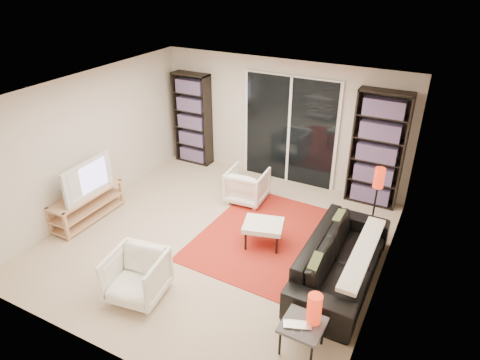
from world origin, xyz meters
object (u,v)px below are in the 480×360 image
at_px(bookshelf_right, 378,150).
at_px(side_table, 303,327).
at_px(sofa, 341,260).
at_px(bookshelf_left, 193,119).
at_px(armchair_back, 247,185).
at_px(armchair_front, 137,276).
at_px(floor_lamp, 378,186).
at_px(ottoman, 263,226).
at_px(tv_stand, 87,205).

relative_size(bookshelf_right, side_table, 4.37).
bearing_deg(sofa, bookshelf_left, 59.23).
relative_size(sofa, armchair_back, 3.29).
bearing_deg(bookshelf_right, side_table, -89.23).
bearing_deg(armchair_back, side_table, 123.23).
height_order(armchair_front, floor_lamp, floor_lamp).
bearing_deg(bookshelf_left, ottoman, -38.65).
xyz_separation_m(tv_stand, side_table, (4.24, -0.94, 0.09)).
relative_size(tv_stand, armchair_back, 1.96).
distance_m(bookshelf_right, side_table, 3.83).
bearing_deg(sofa, armchair_back, 57.77).
xyz_separation_m(sofa, floor_lamp, (0.14, 1.31, 0.56)).
relative_size(armchair_back, armchair_front, 0.96).
distance_m(armchair_front, floor_lamp, 3.82).
height_order(tv_stand, armchair_back, armchair_back).
distance_m(bookshelf_left, side_table, 5.45).
relative_size(sofa, floor_lamp, 1.90).
xyz_separation_m(armchair_front, floor_lamp, (2.43, 2.89, 0.56)).
relative_size(armchair_front, floor_lamp, 0.60).
bearing_deg(floor_lamp, ottoman, -143.02).
xyz_separation_m(armchair_front, ottoman, (0.99, 1.81, 0.02)).
xyz_separation_m(bookshelf_right, side_table, (0.05, -3.76, -0.70)).
xyz_separation_m(armchair_back, ottoman, (0.84, -1.12, 0.03)).
height_order(bookshelf_left, bookshelf_right, bookshelf_right).
height_order(side_table, floor_lamp, floor_lamp).
xyz_separation_m(side_table, floor_lamp, (0.19, 2.72, 0.54)).
relative_size(bookshelf_left, sofa, 0.86).
height_order(tv_stand, sofa, sofa).
xyz_separation_m(armchair_front, side_table, (2.24, 0.17, 0.02)).
distance_m(bookshelf_left, ottoman, 3.46).
xyz_separation_m(bookshelf_left, tv_stand, (-0.34, -2.83, -0.71)).
bearing_deg(floor_lamp, armchair_front, -130.06).
height_order(bookshelf_right, armchair_front, bookshelf_right).
xyz_separation_m(armchair_back, side_table, (2.09, -2.76, 0.04)).
bearing_deg(tv_stand, bookshelf_left, 83.16).
distance_m(bookshelf_left, armchair_front, 4.32).
distance_m(bookshelf_left, tv_stand, 2.93).
relative_size(tv_stand, ottoman, 1.91).
distance_m(sofa, armchair_back, 2.53).
relative_size(bookshelf_right, tv_stand, 1.54).
bearing_deg(side_table, bookshelf_right, 90.77).
bearing_deg(side_table, bookshelf_left, 136.03).
height_order(armchair_back, armchair_front, armchair_front).
relative_size(bookshelf_right, floor_lamp, 1.75).
relative_size(ottoman, side_table, 1.48).
relative_size(side_table, floor_lamp, 0.40).
bearing_deg(ottoman, sofa, -10.09).
xyz_separation_m(sofa, ottoman, (-1.30, 0.23, 0.01)).
height_order(bookshelf_left, floor_lamp, bookshelf_left).
height_order(bookshelf_left, ottoman, bookshelf_left).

